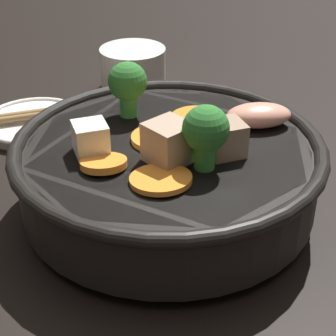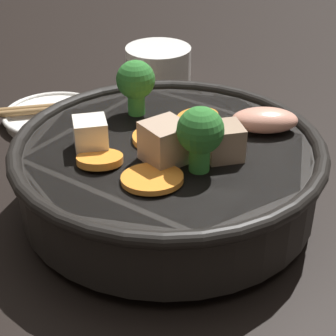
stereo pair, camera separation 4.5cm
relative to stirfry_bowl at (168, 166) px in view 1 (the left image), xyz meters
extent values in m
plane|color=black|center=(0.00, 0.00, -0.04)|extent=(3.00, 3.00, 0.00)
cylinder|color=black|center=(0.00, 0.00, -0.04)|extent=(0.13, 0.13, 0.01)
cylinder|color=black|center=(0.00, 0.00, -0.01)|extent=(0.24, 0.24, 0.05)
torus|color=black|center=(0.00, 0.00, 0.02)|extent=(0.25, 0.25, 0.01)
cylinder|color=brown|center=(0.00, 0.00, 0.00)|extent=(0.22, 0.22, 0.03)
cylinder|color=orange|center=(-0.06, 0.01, 0.02)|extent=(0.05, 0.05, 0.01)
cylinder|color=orange|center=(0.00, 0.01, 0.02)|extent=(0.05, 0.05, 0.01)
cylinder|color=orange|center=(0.04, 0.02, 0.02)|extent=(0.05, 0.05, 0.01)
cylinder|color=orange|center=(-0.04, -0.04, 0.02)|extent=(0.06, 0.06, 0.01)
cylinder|color=green|center=(0.01, 0.06, 0.03)|extent=(0.02, 0.02, 0.02)
sphere|color=#2D752D|center=(0.01, 0.06, 0.05)|extent=(0.03, 0.03, 0.03)
cylinder|color=green|center=(0.00, -0.04, 0.03)|extent=(0.02, 0.02, 0.02)
sphere|color=#2D752D|center=(0.00, -0.04, 0.05)|extent=(0.03, 0.03, 0.03)
cube|color=#9E7F66|center=(0.03, -0.04, 0.03)|extent=(0.03, 0.03, 0.03)
cube|color=tan|center=(-0.01, -0.02, 0.03)|extent=(0.03, 0.03, 0.03)
cube|color=silver|center=(-0.05, 0.03, 0.03)|extent=(0.03, 0.03, 0.03)
ellipsoid|color=#EA9E84|center=(0.08, -0.02, 0.03)|extent=(0.06, 0.06, 0.02)
cylinder|color=white|center=(-0.02, 0.21, -0.04)|extent=(0.10, 0.10, 0.01)
torus|color=white|center=(-0.02, 0.21, -0.03)|extent=(0.11, 0.11, 0.01)
cylinder|color=white|center=(0.13, 0.23, -0.02)|extent=(0.08, 0.08, 0.05)
cylinder|color=brown|center=(0.13, 0.23, 0.00)|extent=(0.07, 0.07, 0.00)
cylinder|color=olive|center=(-0.02, 0.21, -0.03)|extent=(0.23, 0.09, 0.01)
cylinder|color=olive|center=(-0.02, 0.20, -0.03)|extent=(0.23, 0.09, 0.01)
camera|label=1|loc=(-0.24, -0.30, 0.23)|focal=60.00mm
camera|label=2|loc=(-0.21, -0.33, 0.23)|focal=60.00mm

